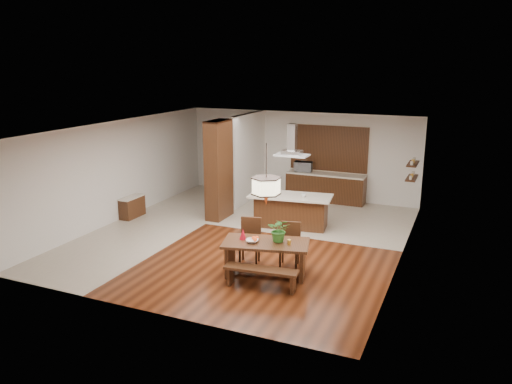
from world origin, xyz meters
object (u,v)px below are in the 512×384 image
at_px(dining_table, 266,251).
at_px(pendant_lantern, 266,174).
at_px(dining_bench, 261,278).
at_px(island_cup, 304,195).
at_px(dining_chair_left, 250,242).
at_px(hallway_console, 132,207).
at_px(microwave, 303,166).
at_px(fruit_bowl, 252,241).
at_px(kitchen_island, 291,211).
at_px(range_hood, 292,140).
at_px(dining_chair_right, 290,245).
at_px(foliage_plant, 279,230).

relative_size(dining_table, pendant_lantern, 1.52).
distance_m(dining_bench, island_cup, 3.97).
bearing_deg(dining_chair_left, hallway_console, 144.24).
height_order(dining_table, dining_bench, dining_table).
distance_m(dining_bench, microwave, 7.17).
xyz_separation_m(dining_chair_left, fruit_bowl, (0.32, -0.58, 0.27)).
bearing_deg(dining_bench, hallway_console, 151.48).
bearing_deg(dining_bench, microwave, 101.32).
xyz_separation_m(dining_bench, pendant_lantern, (-0.16, 0.64, 2.03)).
xyz_separation_m(dining_table, kitchen_island, (-0.60, 3.31, -0.08)).
distance_m(dining_bench, fruit_bowl, 0.87).
bearing_deg(dining_bench, fruit_bowl, 130.04).
height_order(pendant_lantern, island_cup, pendant_lantern).
bearing_deg(island_cup, dining_chair_left, -97.57).
bearing_deg(dining_chair_left, kitchen_island, 76.36).
bearing_deg(range_hood, dining_chair_right, -71.20).
relative_size(dining_table, kitchen_island, 0.84).
distance_m(hallway_console, fruit_bowl, 5.57).
distance_m(hallway_console, dining_table, 5.73).
relative_size(dining_chair_left, dining_chair_right, 1.06).
bearing_deg(island_cup, pendant_lantern, -86.32).
xyz_separation_m(dining_table, fruit_bowl, (-0.26, -0.14, 0.23)).
bearing_deg(pendant_lantern, range_hood, 100.21).
distance_m(dining_chair_right, kitchen_island, 2.81).
relative_size(dining_chair_left, foliage_plant, 2.01).
distance_m(kitchen_island, microwave, 3.15).
bearing_deg(foliage_plant, kitchen_island, 105.03).
xyz_separation_m(hallway_console, dining_chair_left, (4.67, -1.86, 0.21)).
height_order(dining_chair_right, kitchen_island, dining_chair_right).
distance_m(dining_chair_left, range_hood, 3.47).
relative_size(dining_chair_left, kitchen_island, 0.45).
height_order(dining_table, kitchen_island, kitchen_island).
height_order(foliage_plant, microwave, foliage_plant).
distance_m(dining_chair_left, microwave, 5.96).
distance_m(foliage_plant, fruit_bowl, 0.63).
bearing_deg(dining_chair_right, pendant_lantern, -125.92).
distance_m(foliage_plant, kitchen_island, 3.33).
height_order(dining_bench, microwave, microwave).
bearing_deg(dining_chair_right, foliage_plant, -106.48).
bearing_deg(microwave, foliage_plant, -83.77).
xyz_separation_m(dining_chair_right, pendant_lantern, (-0.31, -0.65, 1.74)).
distance_m(dining_bench, dining_chair_right, 1.33).
bearing_deg(hallway_console, foliage_plant, -21.45).
bearing_deg(range_hood, kitchen_island, -90.00).
relative_size(dining_chair_right, island_cup, 7.98).
bearing_deg(hallway_console, kitchen_island, 12.33).
bearing_deg(dining_table, kitchen_island, 100.22).
height_order(pendant_lantern, foliage_plant, pendant_lantern).
xyz_separation_m(island_cup, microwave, (-1.03, 3.10, 0.13)).
bearing_deg(dining_chair_right, microwave, 94.59).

